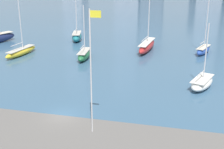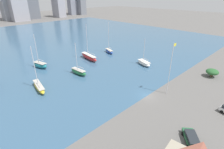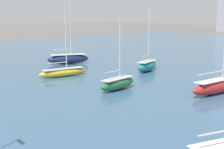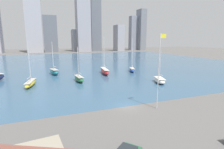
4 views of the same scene
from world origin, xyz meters
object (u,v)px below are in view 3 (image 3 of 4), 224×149
(sailboat_yellow, at_px, (63,72))
(sailboat_green, at_px, (118,83))
(sailboat_navy, at_px, (68,59))
(sailboat_teal, at_px, (147,66))
(sailboat_red, at_px, (219,85))

(sailboat_yellow, xyz_separation_m, sailboat_green, (13.36, 0.37, 0.12))
(sailboat_yellow, bearing_deg, sailboat_navy, 151.15)
(sailboat_green, bearing_deg, sailboat_yellow, 176.85)
(sailboat_teal, height_order, sailboat_red, sailboat_red)
(sailboat_navy, bearing_deg, sailboat_yellow, -14.14)
(sailboat_teal, relative_size, sailboat_yellow, 0.99)
(sailboat_yellow, xyz_separation_m, sailboat_red, (24.48, 9.28, 0.27))
(sailboat_navy, bearing_deg, sailboat_green, 5.84)
(sailboat_teal, relative_size, sailboat_green, 1.14)
(sailboat_teal, xyz_separation_m, sailboat_red, (17.61, -5.27, 0.01))
(sailboat_red, bearing_deg, sailboat_green, -134.42)
(sailboat_red, relative_size, sailboat_green, 1.33)
(sailboat_teal, distance_m, sailboat_green, 15.59)
(sailboat_yellow, distance_m, sailboat_navy, 13.64)
(sailboat_red, bearing_deg, sailboat_navy, -171.94)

